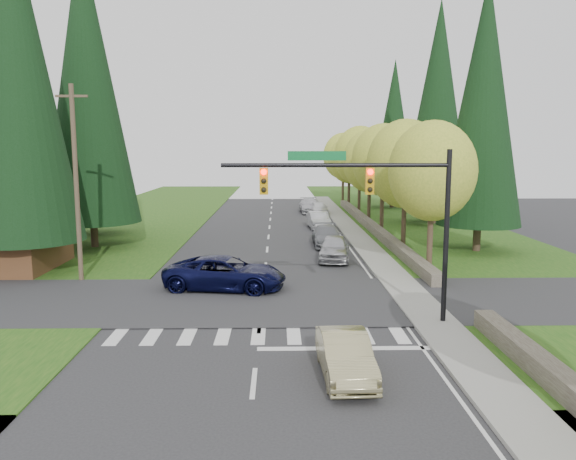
{
  "coord_description": "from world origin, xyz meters",
  "views": [
    {
      "loc": [
        0.72,
        -16.67,
        6.82
      ],
      "look_at": [
        1.23,
        10.97,
        2.8
      ],
      "focal_mm": 35.0,
      "sensor_mm": 36.0,
      "label": 1
    }
  ],
  "objects_px": {
    "parked_car_d": "(319,208)",
    "parked_car_a": "(334,248)",
    "suv_navy": "(225,273)",
    "parked_car_c": "(319,220)",
    "parked_car_e": "(310,206)",
    "sedan_champagne": "(345,355)",
    "parked_car_b": "(327,236)"
  },
  "relations": [
    {
      "from": "parked_car_d",
      "to": "parked_car_e",
      "type": "relative_size",
      "value": 0.79
    },
    {
      "from": "parked_car_a",
      "to": "parked_car_e",
      "type": "height_order",
      "value": "parked_car_a"
    },
    {
      "from": "parked_car_d",
      "to": "parked_car_e",
      "type": "xyz_separation_m",
      "value": [
        -0.79,
        1.97,
        0.05
      ]
    },
    {
      "from": "parked_car_a",
      "to": "parked_car_d",
      "type": "height_order",
      "value": "parked_car_a"
    },
    {
      "from": "sedan_champagne",
      "to": "parked_car_b",
      "type": "relative_size",
      "value": 0.83
    },
    {
      "from": "sedan_champagne",
      "to": "parked_car_a",
      "type": "relative_size",
      "value": 0.89
    },
    {
      "from": "suv_navy",
      "to": "parked_car_b",
      "type": "height_order",
      "value": "suv_navy"
    },
    {
      "from": "suv_navy",
      "to": "parked_car_c",
      "type": "bearing_deg",
      "value": -7.3
    },
    {
      "from": "suv_navy",
      "to": "parked_car_d",
      "type": "xyz_separation_m",
      "value": [
        6.82,
        30.97,
        -0.11
      ]
    },
    {
      "from": "parked_car_e",
      "to": "parked_car_d",
      "type": "bearing_deg",
      "value": -70.45
    },
    {
      "from": "parked_car_c",
      "to": "parked_car_d",
      "type": "bearing_deg",
      "value": 81.02
    },
    {
      "from": "parked_car_a",
      "to": "parked_car_d",
      "type": "xyz_separation_m",
      "value": [
        0.79,
        23.87,
        -0.07
      ]
    },
    {
      "from": "sedan_champagne",
      "to": "suv_navy",
      "type": "xyz_separation_m",
      "value": [
        -4.57,
        10.63,
        0.15
      ]
    },
    {
      "from": "sedan_champagne",
      "to": "parked_car_b",
      "type": "xyz_separation_m",
      "value": [
        1.46,
        22.97,
        0.04
      ]
    },
    {
      "from": "parked_car_a",
      "to": "parked_car_e",
      "type": "xyz_separation_m",
      "value": [
        0.0,
        25.84,
        -0.02
      ]
    },
    {
      "from": "sedan_champagne",
      "to": "parked_car_a",
      "type": "xyz_separation_m",
      "value": [
        1.46,
        17.74,
        0.11
      ]
    },
    {
      "from": "suv_navy",
      "to": "parked_car_e",
      "type": "distance_m",
      "value": 33.49
    },
    {
      "from": "parked_car_b",
      "to": "parked_car_e",
      "type": "xyz_separation_m",
      "value": [
        0.0,
        20.61,
        0.05
      ]
    },
    {
      "from": "sedan_champagne",
      "to": "parked_car_c",
      "type": "bearing_deg",
      "value": 84.99
    },
    {
      "from": "parked_car_a",
      "to": "parked_car_b",
      "type": "relative_size",
      "value": 0.93
    },
    {
      "from": "sedan_champagne",
      "to": "parked_car_d",
      "type": "distance_m",
      "value": 41.67
    },
    {
      "from": "sedan_champagne",
      "to": "parked_car_e",
      "type": "bearing_deg",
      "value": 85.78
    },
    {
      "from": "parked_car_c",
      "to": "parked_car_d",
      "type": "relative_size",
      "value": 1.09
    },
    {
      "from": "suv_navy",
      "to": "parked_car_a",
      "type": "height_order",
      "value": "suv_navy"
    },
    {
      "from": "parked_car_b",
      "to": "parked_car_c",
      "type": "bearing_deg",
      "value": 90.0
    },
    {
      "from": "suv_navy",
      "to": "parked_car_d",
      "type": "height_order",
      "value": "suv_navy"
    },
    {
      "from": "suv_navy",
      "to": "parked_car_a",
      "type": "bearing_deg",
      "value": -31.37
    },
    {
      "from": "parked_car_d",
      "to": "parked_car_e",
      "type": "bearing_deg",
      "value": 106.63
    },
    {
      "from": "parked_car_d",
      "to": "parked_car_a",
      "type": "bearing_deg",
      "value": -97.09
    },
    {
      "from": "sedan_champagne",
      "to": "parked_car_c",
      "type": "xyz_separation_m",
      "value": [
        1.49,
        31.39,
        0.07
      ]
    },
    {
      "from": "parked_car_b",
      "to": "parked_car_d",
      "type": "bearing_deg",
      "value": 87.74
    },
    {
      "from": "sedan_champagne",
      "to": "parked_car_e",
      "type": "distance_m",
      "value": 43.6
    }
  ]
}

